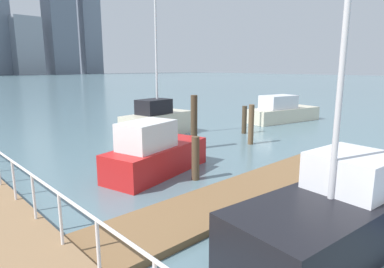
{
  "coord_description": "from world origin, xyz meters",
  "views": [
    {
      "loc": [
        -5.34,
        0.45,
        3.8
      ],
      "look_at": [
        1.59,
        7.87,
        1.73
      ],
      "focal_mm": 31.05,
      "sensor_mm": 36.0,
      "label": 1
    }
  ],
  "objects_px": {
    "moored_boat_1": "(332,215)",
    "moored_boat_2": "(155,153)",
    "moored_boat_4": "(157,121)",
    "moored_boat_3": "(282,111)"
  },
  "relations": [
    {
      "from": "moored_boat_3",
      "to": "moored_boat_2",
      "type": "bearing_deg",
      "value": -166.36
    },
    {
      "from": "moored_boat_3",
      "to": "moored_boat_4",
      "type": "height_order",
      "value": "moored_boat_4"
    },
    {
      "from": "moored_boat_1",
      "to": "moored_boat_2",
      "type": "height_order",
      "value": "moored_boat_1"
    },
    {
      "from": "moored_boat_1",
      "to": "moored_boat_3",
      "type": "height_order",
      "value": "moored_boat_1"
    },
    {
      "from": "moored_boat_4",
      "to": "moored_boat_1",
      "type": "bearing_deg",
      "value": -110.37
    },
    {
      "from": "moored_boat_2",
      "to": "moored_boat_4",
      "type": "height_order",
      "value": "moored_boat_4"
    },
    {
      "from": "moored_boat_2",
      "to": "moored_boat_3",
      "type": "relative_size",
      "value": 0.78
    },
    {
      "from": "moored_boat_3",
      "to": "moored_boat_4",
      "type": "xyz_separation_m",
      "value": [
        -9.46,
        1.94,
        0.17
      ]
    },
    {
      "from": "moored_boat_2",
      "to": "moored_boat_3",
      "type": "height_order",
      "value": "moored_boat_2"
    },
    {
      "from": "moored_boat_1",
      "to": "moored_boat_3",
      "type": "relative_size",
      "value": 1.41
    }
  ]
}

